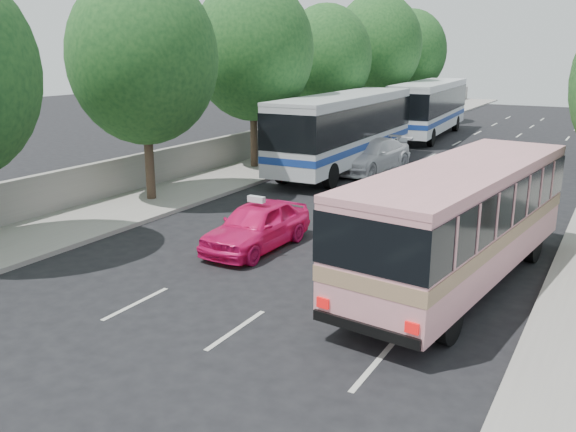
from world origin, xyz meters
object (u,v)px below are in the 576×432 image
Objects in this scene: pink_bus at (462,211)px; tour_coach_rear at (430,104)px; tour_coach_front at (345,125)px; pink_taxi at (257,225)px; white_pickup at (371,155)px.

tour_coach_rear is (-9.00, 27.04, 0.32)m from pink_bus.
tour_coach_rear is at bearing 88.09° from tour_coach_front.
pink_bus is 28.50m from tour_coach_rear.
pink_taxi is 27.28m from tour_coach_rear.
tour_coach_rear is (-1.25, 13.79, 1.48)m from white_pickup.
pink_bus is 1.82× the size of white_pickup.
tour_coach_front is at bearing -94.47° from tour_coach_rear.
tour_coach_front is (-2.94, 13.01, 1.54)m from pink_taxi.
pink_bus is at bearing -56.60° from tour_coach_front.
pink_bus is 6.26m from pink_taxi.
pink_taxi is at bearing -172.76° from pink_bus.
tour_coach_rear is at bearing 102.84° from white_pickup.
white_pickup is at bearing 127.15° from pink_bus.
pink_taxi is 13.43m from tour_coach_front.
pink_bus is 0.79× the size of tour_coach_front.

